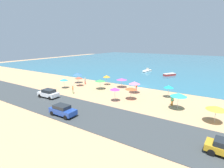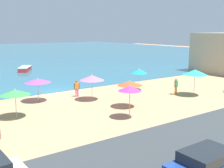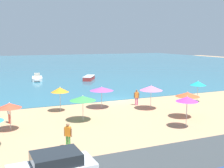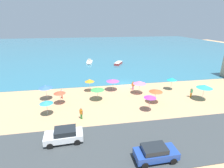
# 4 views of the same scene
# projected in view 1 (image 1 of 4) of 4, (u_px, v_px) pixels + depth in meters

# --- Properties ---
(ground_plane) EXTENTS (160.00, 160.00, 0.00)m
(ground_plane) POSITION_uv_depth(u_px,v_px,m) (138.00, 87.00, 40.29)
(ground_plane) COLOR tan
(sea) EXTENTS (150.00, 110.00, 0.05)m
(sea) POSITION_uv_depth(u_px,v_px,m) (185.00, 63.00, 85.15)
(sea) COLOR #2D6B83
(sea) RESTS_ON ground_plane
(coastal_road) EXTENTS (80.00, 8.00, 0.06)m
(coastal_road) POSITION_uv_depth(u_px,v_px,m) (86.00, 113.00, 25.60)
(coastal_road) COLOR #353B3D
(coastal_road) RESTS_ON ground_plane
(beach_umbrella_0) EXTENTS (2.22, 2.22, 2.24)m
(beach_umbrella_0) POSITION_uv_depth(u_px,v_px,m) (100.00, 81.00, 37.71)
(beach_umbrella_0) COLOR #B2B2B7
(beach_umbrella_0) RESTS_ON ground_plane
(beach_umbrella_1) EXTENTS (2.49, 2.49, 2.74)m
(beach_umbrella_1) POSITION_uv_depth(u_px,v_px,m) (179.00, 95.00, 26.27)
(beach_umbrella_1) COLOR #B2B2B7
(beach_umbrella_1) RESTS_ON ground_plane
(beach_umbrella_2) EXTENTS (2.42, 2.42, 2.23)m
(beach_umbrella_2) POSITION_uv_depth(u_px,v_px,m) (122.00, 79.00, 39.15)
(beach_umbrella_2) COLOR #B2B2B7
(beach_umbrella_2) RESTS_ON ground_plane
(beach_umbrella_3) EXTENTS (2.11, 2.11, 2.38)m
(beach_umbrella_3) POSITION_uv_depth(u_px,v_px,m) (131.00, 88.00, 30.86)
(beach_umbrella_3) COLOR #B2B2B7
(beach_umbrella_3) RESTS_ON ground_plane
(beach_umbrella_4) EXTENTS (1.72, 1.72, 2.44)m
(beach_umbrella_4) POSITION_uv_depth(u_px,v_px,m) (107.00, 76.00, 41.50)
(beach_umbrella_4) COLOR #B2B2B7
(beach_umbrella_4) RESTS_ON ground_plane
(beach_umbrella_5) EXTENTS (1.74, 1.74, 2.55)m
(beach_umbrella_5) POSITION_uv_depth(u_px,v_px,m) (115.00, 89.00, 29.90)
(beach_umbrella_5) COLOR #B2B2B7
(beach_umbrella_5) RESTS_ON ground_plane
(beach_umbrella_6) EXTENTS (2.27, 2.27, 2.45)m
(beach_umbrella_6) POSITION_uv_depth(u_px,v_px,m) (134.00, 83.00, 34.84)
(beach_umbrella_6) COLOR #B2B2B7
(beach_umbrella_6) RESTS_ON ground_plane
(beach_umbrella_7) EXTENTS (1.79, 1.79, 2.43)m
(beach_umbrella_7) POSITION_uv_depth(u_px,v_px,m) (169.00, 87.00, 32.07)
(beach_umbrella_7) COLOR #B2B2B7
(beach_umbrella_7) RESTS_ON ground_plane
(beach_umbrella_8) EXTENTS (2.11, 2.11, 2.56)m
(beach_umbrella_8) POSITION_uv_depth(u_px,v_px,m) (77.00, 74.00, 43.32)
(beach_umbrella_8) COLOR #B2B2B7
(beach_umbrella_8) RESTS_ON ground_plane
(beach_umbrella_9) EXTENTS (1.79, 1.79, 2.22)m
(beach_umbrella_9) POSITION_uv_depth(u_px,v_px,m) (79.00, 78.00, 40.51)
(beach_umbrella_9) COLOR #B2B2B7
(beach_umbrella_9) RESTS_ON ground_plane
(beach_umbrella_10) EXTENTS (1.79, 1.79, 2.27)m
(beach_umbrella_10) POSITION_uv_depth(u_px,v_px,m) (64.00, 80.00, 38.59)
(beach_umbrella_10) COLOR #B2B2B7
(beach_umbrella_10) RESTS_ON ground_plane
(beach_umbrella_11) EXTENTS (2.43, 2.43, 2.40)m
(beach_umbrella_11) POSITION_uv_depth(u_px,v_px,m) (216.00, 108.00, 21.88)
(beach_umbrella_11) COLOR #B2B2B7
(beach_umbrella_11) RESTS_ON ground_plane
(bather_0) EXTENTS (0.56, 0.28, 1.71)m
(bather_0) POSITION_uv_depth(u_px,v_px,m) (172.00, 100.00, 28.35)
(bather_0) COLOR orange
(bather_0) RESTS_ON ground_plane
(bather_1) EXTENTS (0.44, 0.42, 1.64)m
(bather_1) POSITION_uv_depth(u_px,v_px,m) (73.00, 89.00, 34.91)
(bather_1) COLOR green
(bather_1) RESTS_ON ground_plane
(bather_2) EXTENTS (0.53, 0.34, 1.68)m
(bather_2) POSITION_uv_depth(u_px,v_px,m) (136.00, 86.00, 37.08)
(bather_2) COLOR #DD6392
(bather_2) RESTS_ON ground_plane
(bather_3) EXTENTS (0.31, 0.55, 1.71)m
(bather_3) POSITION_uv_depth(u_px,v_px,m) (85.00, 80.00, 42.41)
(bather_3) COLOR #D9432E
(bather_3) RESTS_ON ground_plane
(parked_car_1) EXTENTS (4.08, 2.08, 1.55)m
(parked_car_1) POSITION_uv_depth(u_px,v_px,m) (48.00, 93.00, 32.28)
(parked_car_1) COLOR silver
(parked_car_1) RESTS_ON coastal_road
(parked_car_2) EXTENTS (3.99, 1.88, 1.50)m
(parked_car_2) POSITION_uv_depth(u_px,v_px,m) (63.00, 110.00, 24.41)
(parked_car_2) COLOR #203F96
(parked_car_2) RESTS_ON coastal_road
(skiff_nearshore) EXTENTS (2.16, 4.35, 1.22)m
(skiff_nearshore) POSITION_uv_depth(u_px,v_px,m) (147.00, 71.00, 59.93)
(skiff_nearshore) COLOR silver
(skiff_nearshore) RESTS_ON sea
(skiff_offshore) EXTENTS (3.24, 4.36, 0.70)m
(skiff_offshore) POSITION_uv_depth(u_px,v_px,m) (170.00, 75.00, 53.05)
(skiff_offshore) COLOR #B4302D
(skiff_offshore) RESTS_ON sea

